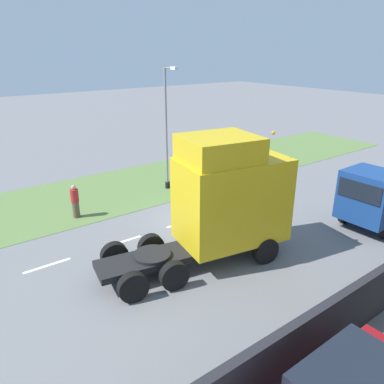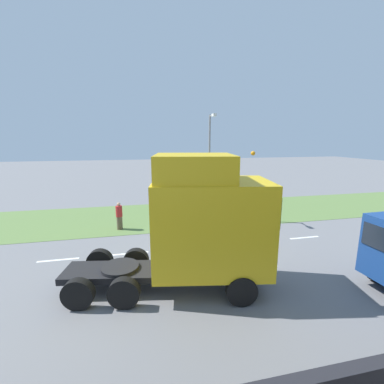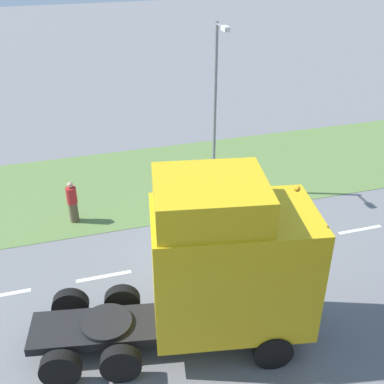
% 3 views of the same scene
% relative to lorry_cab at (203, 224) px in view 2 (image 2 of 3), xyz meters
% --- Properties ---
extents(ground_plane, '(120.00, 120.00, 0.00)m').
position_rel_lorry_cab_xyz_m(ground_plane, '(-3.51, 1.15, -2.48)').
color(ground_plane, slate).
rests_on(ground_plane, ground).
extents(grass_verge, '(7.00, 44.00, 0.01)m').
position_rel_lorry_cab_xyz_m(grass_verge, '(-9.51, 1.15, -2.47)').
color(grass_verge, '#607F42').
rests_on(grass_verge, ground).
extents(lane_markings, '(0.16, 14.60, 0.00)m').
position_rel_lorry_cab_xyz_m(lane_markings, '(-3.51, 0.45, -2.48)').
color(lane_markings, white).
rests_on(lane_markings, ground).
extents(lorry_cab, '(3.71, 7.62, 5.08)m').
position_rel_lorry_cab_xyz_m(lorry_cab, '(0.00, 0.00, 0.00)').
color(lorry_cab, black).
rests_on(lorry_cab, ground).
extents(lamp_post, '(1.26, 0.28, 6.99)m').
position_rel_lorry_cab_xyz_m(lamp_post, '(-7.84, 2.50, 0.83)').
color(lamp_post, black).
rests_on(lamp_post, ground).
extents(pedestrian, '(0.39, 0.39, 1.70)m').
position_rel_lorry_cab_xyz_m(pedestrian, '(-7.16, -3.39, -1.65)').
color(pedestrian, brown).
rests_on(pedestrian, ground).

